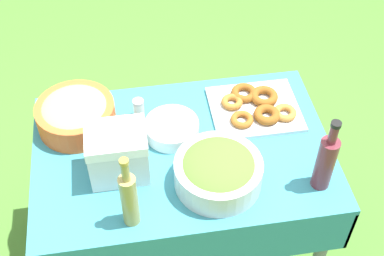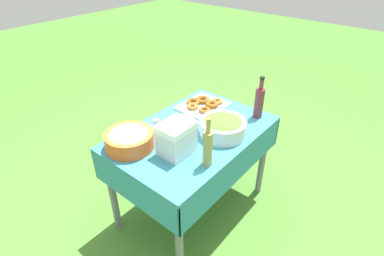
{
  "view_description": "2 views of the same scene",
  "coord_description": "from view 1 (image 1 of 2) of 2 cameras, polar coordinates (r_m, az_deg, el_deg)",
  "views": [
    {
      "loc": [
        -0.18,
        -1.33,
        2.3
      ],
      "look_at": [
        0.05,
        0.06,
        0.79
      ],
      "focal_mm": 50.0,
      "sensor_mm": 36.0,
      "label": 1
    },
    {
      "loc": [
        -1.33,
        -1.1,
        1.89
      ],
      "look_at": [
        -0.04,
        -0.02,
        0.8
      ],
      "focal_mm": 28.0,
      "sensor_mm": 36.0,
      "label": 2
    }
  ],
  "objects": [
    {
      "name": "ground_plane",
      "position": [
        2.66,
        -0.8,
        -12.92
      ],
      "size": [
        14.0,
        14.0,
        0.0
      ],
      "primitive_type": "plane",
      "color": "#477A2D"
    },
    {
      "name": "picnic_table",
      "position": [
        2.14,
        -0.98,
        -4.33
      ],
      "size": [
        1.14,
        0.76,
        0.75
      ],
      "color": "teal",
      "rests_on": "ground_plane"
    },
    {
      "name": "salad_bowl",
      "position": [
        1.9,
        2.82,
        -4.58
      ],
      "size": [
        0.32,
        0.32,
        0.13
      ],
      "color": "silver",
      "rests_on": "picnic_table"
    },
    {
      "name": "pasta_bowl",
      "position": [
        2.14,
        -12.31,
        1.54
      ],
      "size": [
        0.31,
        0.31,
        0.13
      ],
      "color": "#E05B28",
      "rests_on": "picnic_table"
    },
    {
      "name": "donut_platter",
      "position": [
        2.2,
        6.83,
        2.26
      ],
      "size": [
        0.36,
        0.3,
        0.05
      ],
      "color": "silver",
      "rests_on": "picnic_table"
    },
    {
      "name": "plate_stack",
      "position": [
        2.08,
        -2.17,
        -0.06
      ],
      "size": [
        0.21,
        0.21,
        0.06
      ],
      "color": "white",
      "rests_on": "picnic_table"
    },
    {
      "name": "olive_oil_bottle",
      "position": [
        1.77,
        -6.72,
        -7.44
      ],
      "size": [
        0.06,
        0.06,
        0.32
      ],
      "color": "#998E4C",
      "rests_on": "picnic_table"
    },
    {
      "name": "wine_bottle",
      "position": [
        1.91,
        14.07,
        -3.46
      ],
      "size": [
        0.07,
        0.07,
        0.32
      ],
      "color": "maroon",
      "rests_on": "picnic_table"
    },
    {
      "name": "cooler_box",
      "position": [
        1.92,
        -7.91,
        -2.67
      ],
      "size": [
        0.21,
        0.17,
        0.21
      ],
      "color": "silver",
      "rests_on": "picnic_table"
    },
    {
      "name": "salt_shaker",
      "position": [
        2.15,
        -5.7,
        2.1
      ],
      "size": [
        0.05,
        0.05,
        0.09
      ],
      "color": "white",
      "rests_on": "picnic_table"
    }
  ]
}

